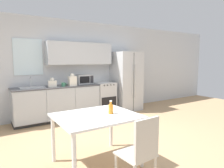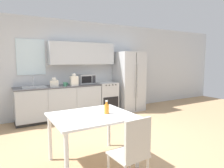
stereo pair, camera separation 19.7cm
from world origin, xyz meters
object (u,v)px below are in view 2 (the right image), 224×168
at_px(microwave, 86,79).
at_px(dining_chair_near, 133,150).
at_px(refrigerator, 129,81).
at_px(drink_bottle, 107,109).
at_px(dining_table, 92,121).
at_px(oven_range, 106,97).
at_px(coffee_mug, 65,84).

bearing_deg(microwave, dining_chair_near, -104.53).
height_order(refrigerator, drink_bottle, refrigerator).
relative_size(refrigerator, dining_table, 1.55).
bearing_deg(oven_range, drink_bottle, -118.09).
xyz_separation_m(microwave, dining_table, (-1.05, -2.69, -0.37)).
distance_m(dining_table, dining_chair_near, 0.89).
relative_size(coffee_mug, dining_table, 0.11).
xyz_separation_m(microwave, coffee_mug, (-0.71, -0.27, -0.08)).
height_order(oven_range, dining_chair_near, dining_chair_near).
distance_m(dining_table, drink_bottle, 0.29).
bearing_deg(drink_bottle, dining_chair_near, -96.57).
bearing_deg(dining_chair_near, refrigerator, 52.15).
bearing_deg(microwave, dining_table, -111.36).
height_order(coffee_mug, drink_bottle, coffee_mug).
distance_m(oven_range, dining_table, 3.03).
xyz_separation_m(refrigerator, coffee_mug, (-2.08, -0.08, 0.04)).
xyz_separation_m(dining_table, drink_bottle, (0.23, -0.05, 0.18)).
relative_size(dining_table, dining_chair_near, 1.27).
height_order(microwave, dining_chair_near, microwave).
height_order(dining_table, drink_bottle, drink_bottle).
bearing_deg(dining_chair_near, oven_range, 62.94).
distance_m(microwave, dining_chair_near, 3.71).
bearing_deg(dining_table, oven_range, 57.72).
bearing_deg(dining_chair_near, dining_table, 94.97).
bearing_deg(drink_bottle, refrigerator, 49.24).
bearing_deg(microwave, oven_range, -13.41).
bearing_deg(oven_range, dining_table, -122.28).
height_order(refrigerator, dining_chair_near, refrigerator).
relative_size(refrigerator, coffee_mug, 14.56).
relative_size(oven_range, dining_table, 0.78).
bearing_deg(refrigerator, dining_table, -134.08).
xyz_separation_m(oven_range, coffee_mug, (-1.28, -0.14, 0.50)).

